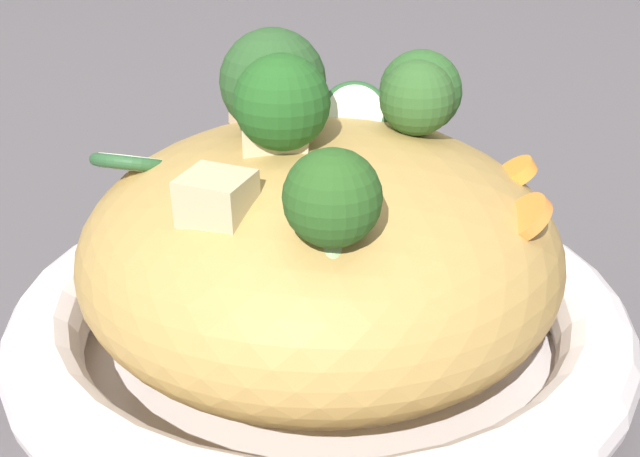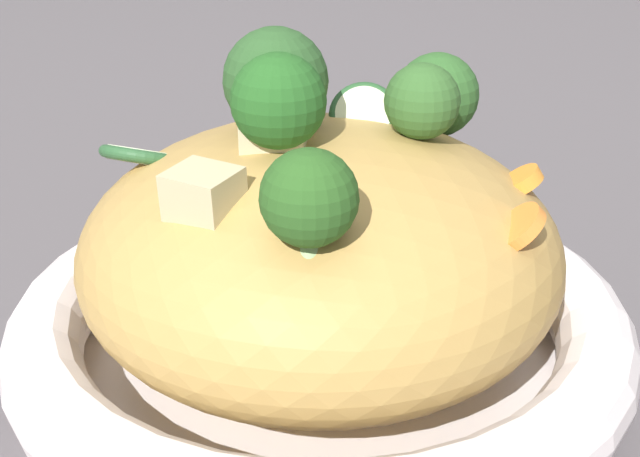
{
  "view_description": "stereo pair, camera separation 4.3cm",
  "coord_description": "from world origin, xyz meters",
  "views": [
    {
      "loc": [
        0.36,
        -0.15,
        0.28
      ],
      "look_at": [
        0.0,
        0.0,
        0.09
      ],
      "focal_mm": 49.39,
      "sensor_mm": 36.0,
      "label": 1
    },
    {
      "loc": [
        0.38,
        -0.11,
        0.28
      ],
      "look_at": [
        0.0,
        0.0,
        0.09
      ],
      "focal_mm": 49.39,
      "sensor_mm": 36.0,
      "label": 2
    }
  ],
  "objects": [
    {
      "name": "zucchini_slices",
      "position": [
        -0.04,
        -0.04,
        0.13
      ],
      "size": [
        0.07,
        0.16,
        0.05
      ],
      "color": "beige",
      "rests_on": "serving_bowl"
    },
    {
      "name": "ground_plane",
      "position": [
        0.0,
        0.0,
        0.0
      ],
      "size": [
        3.0,
        3.0,
        0.0
      ],
      "primitive_type": "plane",
      "color": "#575154"
    },
    {
      "name": "broccoli_florets",
      "position": [
        -0.0,
        0.01,
        0.15
      ],
      "size": [
        0.19,
        0.17,
        0.08
      ],
      "color": "#9DC374",
      "rests_on": "serving_bowl"
    },
    {
      "name": "chicken_chunks",
      "position": [
        -0.02,
        -0.02,
        0.14
      ],
      "size": [
        0.13,
        0.1,
        0.03
      ],
      "color": "#C7B687",
      "rests_on": "serving_bowl"
    },
    {
      "name": "serving_bowl",
      "position": [
        0.0,
        0.0,
        0.03
      ],
      "size": [
        0.32,
        0.32,
        0.06
      ],
      "color": "white",
      "rests_on": "ground_plane"
    },
    {
      "name": "noodle_heap",
      "position": [
        -0.0,
        -0.0,
        0.08
      ],
      "size": [
        0.24,
        0.24,
        0.12
      ],
      "color": "#B68D48",
      "rests_on": "serving_bowl"
    },
    {
      "name": "carrot_coins",
      "position": [
        0.02,
        0.06,
        0.12
      ],
      "size": [
        0.18,
        0.12,
        0.03
      ],
      "color": "orange",
      "rests_on": "serving_bowl"
    }
  ]
}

